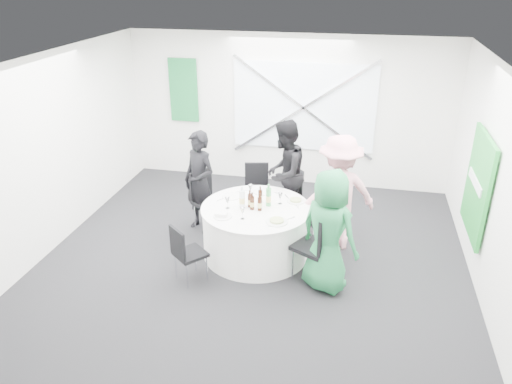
% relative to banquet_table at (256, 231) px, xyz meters
% --- Properties ---
extents(floor, '(6.00, 6.00, 0.00)m').
position_rel_banquet_table_xyz_m(floor, '(0.00, -0.20, -0.38)').
color(floor, black).
rests_on(floor, ground).
extents(ceiling, '(6.00, 6.00, 0.00)m').
position_rel_banquet_table_xyz_m(ceiling, '(0.00, -0.20, 2.42)').
color(ceiling, silver).
rests_on(ceiling, wall_back).
extents(wall_back, '(6.00, 0.00, 6.00)m').
position_rel_banquet_table_xyz_m(wall_back, '(0.00, 2.80, 1.02)').
color(wall_back, white).
rests_on(wall_back, floor).
extents(wall_front, '(6.00, 0.00, 6.00)m').
position_rel_banquet_table_xyz_m(wall_front, '(0.00, -3.20, 1.02)').
color(wall_front, white).
rests_on(wall_front, floor).
extents(wall_left, '(0.00, 6.00, 6.00)m').
position_rel_banquet_table_xyz_m(wall_left, '(-3.00, -0.20, 1.02)').
color(wall_left, white).
rests_on(wall_left, floor).
extents(wall_right, '(0.00, 6.00, 6.00)m').
position_rel_banquet_table_xyz_m(wall_right, '(3.00, -0.20, 1.02)').
color(wall_right, white).
rests_on(wall_right, floor).
extents(window_panel, '(2.60, 0.03, 1.60)m').
position_rel_banquet_table_xyz_m(window_panel, '(0.30, 2.76, 1.12)').
color(window_panel, white).
rests_on(window_panel, wall_back).
extents(window_brace_a, '(2.63, 0.05, 1.84)m').
position_rel_banquet_table_xyz_m(window_brace_a, '(0.30, 2.72, 1.12)').
color(window_brace_a, silver).
rests_on(window_brace_a, window_panel).
extents(window_brace_b, '(2.63, 0.05, 1.84)m').
position_rel_banquet_table_xyz_m(window_brace_b, '(0.30, 2.72, 1.12)').
color(window_brace_b, silver).
rests_on(window_brace_b, window_panel).
extents(green_banner, '(0.55, 0.04, 1.20)m').
position_rel_banquet_table_xyz_m(green_banner, '(-2.00, 2.75, 1.32)').
color(green_banner, '#15692C').
rests_on(green_banner, wall_back).
extents(green_sign, '(0.05, 1.20, 1.40)m').
position_rel_banquet_table_xyz_m(green_sign, '(2.94, 0.40, 0.82)').
color(green_sign, '#1A902D').
rests_on(green_sign, wall_right).
extents(banquet_table, '(1.56, 1.56, 0.76)m').
position_rel_banquet_table_xyz_m(banquet_table, '(0.00, 0.00, 0.00)').
color(banquet_table, white).
rests_on(banquet_table, floor).
extents(chair_back, '(0.49, 0.49, 0.91)m').
position_rel_banquet_table_xyz_m(chair_back, '(-0.25, 1.22, 0.15)').
color(chair_back, black).
rests_on(chair_back, floor).
extents(chair_back_left, '(0.61, 0.61, 0.96)m').
position_rel_banquet_table_xyz_m(chair_back_left, '(-0.94, 0.63, 0.18)').
color(chair_back_left, black).
rests_on(chair_back_left, floor).
extents(chair_back_right, '(0.59, 0.58, 0.96)m').
position_rel_banquet_table_xyz_m(chair_back_right, '(0.98, 0.47, 0.19)').
color(chair_back_right, black).
rests_on(chair_back_right, floor).
extents(chair_front_right, '(0.64, 0.63, 1.03)m').
position_rel_banquet_table_xyz_m(chair_front_right, '(0.96, -0.52, 0.23)').
color(chair_front_right, black).
rests_on(chair_front_right, floor).
extents(chair_front_left, '(0.53, 0.53, 0.83)m').
position_rel_banquet_table_xyz_m(chair_front_left, '(-0.76, -0.88, 0.10)').
color(chair_front_left, black).
rests_on(chair_front_left, floor).
extents(person_man_back_left, '(0.71, 0.63, 1.63)m').
position_rel_banquet_table_xyz_m(person_man_back_left, '(-1.01, 0.57, 0.43)').
color(person_man_back_left, black).
rests_on(person_man_back_left, floor).
extents(person_man_back, '(0.62, 0.92, 1.73)m').
position_rel_banquet_table_xyz_m(person_man_back, '(0.23, 1.08, 0.48)').
color(person_man_back, black).
rests_on(person_man_back, floor).
extents(person_woman_pink, '(1.25, 0.92, 1.75)m').
position_rel_banquet_table_xyz_m(person_woman_pink, '(1.12, 0.47, 0.50)').
color(person_woman_pink, pink).
rests_on(person_woman_pink, floor).
extents(person_woman_green, '(0.96, 0.85, 1.65)m').
position_rel_banquet_table_xyz_m(person_woman_green, '(1.06, -0.60, 0.44)').
color(person_woman_green, '#207742').
rests_on(person_woman_green, floor).
extents(plate_back, '(0.27, 0.27, 0.01)m').
position_rel_banquet_table_xyz_m(plate_back, '(-0.02, 0.52, 0.39)').
color(plate_back, white).
rests_on(plate_back, banquet_table).
extents(plate_back_left, '(0.28, 0.28, 0.01)m').
position_rel_banquet_table_xyz_m(plate_back_left, '(-0.43, 0.27, 0.39)').
color(plate_back_left, white).
rests_on(plate_back_left, banquet_table).
extents(plate_back_right, '(0.26, 0.26, 0.04)m').
position_rel_banquet_table_xyz_m(plate_back_right, '(0.52, 0.31, 0.40)').
color(plate_back_right, white).
rests_on(plate_back_right, banquet_table).
extents(plate_front_right, '(0.29, 0.29, 0.04)m').
position_rel_banquet_table_xyz_m(plate_front_right, '(0.36, -0.37, 0.40)').
color(plate_front_right, white).
rests_on(plate_front_right, banquet_table).
extents(plate_front_left, '(0.26, 0.26, 0.01)m').
position_rel_banquet_table_xyz_m(plate_front_left, '(-0.39, -0.37, 0.39)').
color(plate_front_left, white).
rests_on(plate_front_left, banquet_table).
extents(napkin, '(0.17, 0.12, 0.04)m').
position_rel_banquet_table_xyz_m(napkin, '(-0.40, -0.38, 0.42)').
color(napkin, white).
rests_on(napkin, plate_front_left).
extents(beer_bottle_a, '(0.06, 0.06, 0.26)m').
position_rel_banquet_table_xyz_m(beer_bottle_a, '(-0.09, 0.00, 0.48)').
color(beer_bottle_a, '#38160A').
rests_on(beer_bottle_a, banquet_table).
extents(beer_bottle_b, '(0.06, 0.06, 0.25)m').
position_rel_banquet_table_xyz_m(beer_bottle_b, '(0.02, 0.18, 0.47)').
color(beer_bottle_b, '#38160A').
rests_on(beer_bottle_b, banquet_table).
extents(beer_bottle_c, '(0.06, 0.06, 0.26)m').
position_rel_banquet_table_xyz_m(beer_bottle_c, '(0.07, -0.08, 0.48)').
color(beer_bottle_c, '#38160A').
rests_on(beer_bottle_c, banquet_table).
extents(beer_bottle_d, '(0.06, 0.06, 0.26)m').
position_rel_banquet_table_xyz_m(beer_bottle_d, '(-0.04, -0.07, 0.48)').
color(beer_bottle_d, '#38160A').
rests_on(beer_bottle_d, banquet_table).
extents(green_water_bottle, '(0.08, 0.08, 0.33)m').
position_rel_banquet_table_xyz_m(green_water_bottle, '(0.16, 0.10, 0.51)').
color(green_water_bottle, green).
rests_on(green_water_bottle, banquet_table).
extents(clear_water_bottle, '(0.08, 0.08, 0.31)m').
position_rel_banquet_table_xyz_m(clear_water_bottle, '(-0.20, -0.02, 0.50)').
color(clear_water_bottle, white).
rests_on(clear_water_bottle, banquet_table).
extents(wine_glass_a, '(0.07, 0.07, 0.17)m').
position_rel_banquet_table_xyz_m(wine_glass_a, '(-0.17, 0.38, 0.50)').
color(wine_glass_a, white).
rests_on(wine_glass_a, banquet_table).
extents(wine_glass_b, '(0.07, 0.07, 0.17)m').
position_rel_banquet_table_xyz_m(wine_glass_b, '(-0.39, -0.11, 0.50)').
color(wine_glass_b, white).
rests_on(wine_glass_b, banquet_table).
extents(wine_glass_c, '(0.07, 0.07, 0.17)m').
position_rel_banquet_table_xyz_m(wine_glass_c, '(0.31, 0.19, 0.50)').
color(wine_glass_c, white).
rests_on(wine_glass_c, banquet_table).
extents(wine_glass_d, '(0.07, 0.07, 0.17)m').
position_rel_banquet_table_xyz_m(wine_glass_d, '(-0.11, -0.37, 0.50)').
color(wine_glass_d, white).
rests_on(wine_glass_d, banquet_table).
extents(fork_a, '(0.15, 0.03, 0.01)m').
position_rel_banquet_table_xyz_m(fork_a, '(0.22, 0.53, 0.38)').
color(fork_a, silver).
rests_on(fork_a, banquet_table).
extents(knife_a, '(0.15, 0.03, 0.01)m').
position_rel_banquet_table_xyz_m(knife_a, '(-0.22, 0.53, 0.38)').
color(knife_a, silver).
rests_on(knife_a, banquet_table).
extents(fork_b, '(0.09, 0.14, 0.01)m').
position_rel_banquet_table_xyz_m(fork_b, '(-0.40, 0.42, 0.38)').
color(fork_b, silver).
rests_on(fork_b, banquet_table).
extents(knife_b, '(0.09, 0.14, 0.01)m').
position_rel_banquet_table_xyz_m(knife_b, '(-0.56, 0.13, 0.38)').
color(knife_b, silver).
rests_on(knife_b, banquet_table).
extents(fork_c, '(0.10, 0.13, 0.01)m').
position_rel_banquet_table_xyz_m(fork_c, '(0.55, 0.16, 0.38)').
color(fork_c, silver).
rests_on(fork_c, banquet_table).
extents(knife_c, '(0.09, 0.13, 0.01)m').
position_rel_banquet_table_xyz_m(knife_c, '(0.37, 0.44, 0.38)').
color(knife_c, silver).
rests_on(knife_c, banquet_table).
extents(fork_d, '(0.11, 0.12, 0.01)m').
position_rel_banquet_table_xyz_m(fork_d, '(0.31, -0.48, 0.38)').
color(fork_d, silver).
rests_on(fork_d, banquet_table).
extents(knife_d, '(0.11, 0.12, 0.01)m').
position_rel_banquet_table_xyz_m(knife_d, '(0.53, -0.23, 0.38)').
color(knife_d, silver).
rests_on(knife_d, banquet_table).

